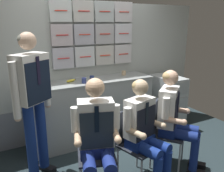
{
  "coord_description": "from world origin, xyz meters",
  "views": [
    {
      "loc": [
        -1.44,
        -2.15,
        1.86
      ],
      "look_at": [
        -0.15,
        0.3,
        1.09
      ],
      "focal_mm": 37.53,
      "sensor_mm": 36.0,
      "label": 1
    }
  ],
  "objects_px": {
    "crew_member_right": "(175,115)",
    "crew_member_standing": "(32,94)",
    "folding_chair_right": "(161,126)",
    "snack_banana": "(71,81)",
    "water_bottle_tall": "(32,74)",
    "folding_chair_center": "(134,137)",
    "service_trolley": "(167,99)",
    "espresso_cup_small": "(92,78)",
    "crew_member_center": "(145,129)",
    "folding_chair_left": "(96,144)",
    "crew_member_left": "(97,135)"
  },
  "relations": [
    {
      "from": "service_trolley",
      "to": "crew_member_left",
      "type": "bearing_deg",
      "value": -149.73
    },
    {
      "from": "snack_banana",
      "to": "folding_chair_left",
      "type": "bearing_deg",
      "value": -95.32
    },
    {
      "from": "crew_member_center",
      "to": "crew_member_standing",
      "type": "distance_m",
      "value": 1.34
    },
    {
      "from": "crew_member_center",
      "to": "crew_member_left",
      "type": "bearing_deg",
      "value": 173.86
    },
    {
      "from": "folding_chair_center",
      "to": "crew_member_right",
      "type": "height_order",
      "value": "crew_member_right"
    },
    {
      "from": "water_bottle_tall",
      "to": "snack_banana",
      "type": "distance_m",
      "value": 0.56
    },
    {
      "from": "folding_chair_left",
      "to": "crew_member_center",
      "type": "bearing_deg",
      "value": -22.29
    },
    {
      "from": "crew_member_right",
      "to": "crew_member_center",
      "type": "bearing_deg",
      "value": -168.53
    },
    {
      "from": "crew_member_standing",
      "to": "espresso_cup_small",
      "type": "bearing_deg",
      "value": 27.86
    },
    {
      "from": "crew_member_right",
      "to": "crew_member_standing",
      "type": "bearing_deg",
      "value": 158.46
    },
    {
      "from": "service_trolley",
      "to": "folding_chair_center",
      "type": "height_order",
      "value": "service_trolley"
    },
    {
      "from": "folding_chair_left",
      "to": "folding_chair_right",
      "type": "xyz_separation_m",
      "value": [
        0.95,
        0.02,
        0.0
      ]
    },
    {
      "from": "service_trolley",
      "to": "espresso_cup_small",
      "type": "height_order",
      "value": "espresso_cup_small"
    },
    {
      "from": "crew_member_right",
      "to": "espresso_cup_small",
      "type": "height_order",
      "value": "crew_member_right"
    },
    {
      "from": "folding_chair_right",
      "to": "espresso_cup_small",
      "type": "height_order",
      "value": "espresso_cup_small"
    },
    {
      "from": "service_trolley",
      "to": "folding_chair_center",
      "type": "xyz_separation_m",
      "value": [
        -1.39,
        -1.02,
        0.05
      ]
    },
    {
      "from": "folding_chair_right",
      "to": "snack_banana",
      "type": "relative_size",
      "value": 4.99
    },
    {
      "from": "crew_member_standing",
      "to": "crew_member_left",
      "type": "bearing_deg",
      "value": -53.81
    },
    {
      "from": "service_trolley",
      "to": "folding_chair_left",
      "type": "xyz_separation_m",
      "value": [
        -1.86,
        -0.97,
        0.05
      ]
    },
    {
      "from": "folding_chair_center",
      "to": "snack_banana",
      "type": "distance_m",
      "value": 1.31
    },
    {
      "from": "folding_chair_center",
      "to": "crew_member_center",
      "type": "xyz_separation_m",
      "value": [
        0.05,
        -0.16,
        0.16
      ]
    },
    {
      "from": "service_trolley",
      "to": "folding_chair_center",
      "type": "distance_m",
      "value": 1.73
    },
    {
      "from": "service_trolley",
      "to": "crew_member_right",
      "type": "bearing_deg",
      "value": -127.27
    },
    {
      "from": "folding_chair_right",
      "to": "crew_member_standing",
      "type": "height_order",
      "value": "crew_member_standing"
    },
    {
      "from": "water_bottle_tall",
      "to": "snack_banana",
      "type": "height_order",
      "value": "water_bottle_tall"
    },
    {
      "from": "folding_chair_right",
      "to": "water_bottle_tall",
      "type": "xyz_separation_m",
      "value": [
        -1.37,
        1.22,
        0.6
      ]
    },
    {
      "from": "crew_member_right",
      "to": "snack_banana",
      "type": "relative_size",
      "value": 7.5
    },
    {
      "from": "service_trolley",
      "to": "espresso_cup_small",
      "type": "relative_size",
      "value": 11.56
    },
    {
      "from": "folding_chair_right",
      "to": "crew_member_center",
      "type": "bearing_deg",
      "value": -151.8
    },
    {
      "from": "crew_member_center",
      "to": "folding_chair_right",
      "type": "distance_m",
      "value": 0.51
    },
    {
      "from": "folding_chair_left",
      "to": "crew_member_center",
      "type": "height_order",
      "value": "crew_member_center"
    },
    {
      "from": "crew_member_right",
      "to": "espresso_cup_small",
      "type": "xyz_separation_m",
      "value": [
        -0.64,
        1.13,
        0.31
      ]
    },
    {
      "from": "service_trolley",
      "to": "folding_chair_center",
      "type": "bearing_deg",
      "value": -143.78
    },
    {
      "from": "folding_chair_right",
      "to": "crew_member_right",
      "type": "bearing_deg",
      "value": -50.54
    },
    {
      "from": "folding_chair_left",
      "to": "crew_member_left",
      "type": "height_order",
      "value": "crew_member_left"
    },
    {
      "from": "folding_chair_center",
      "to": "water_bottle_tall",
      "type": "xyz_separation_m",
      "value": [
        -0.89,
        1.3,
        0.6
      ]
    },
    {
      "from": "service_trolley",
      "to": "espresso_cup_small",
      "type": "distance_m",
      "value": 1.55
    },
    {
      "from": "crew_member_center",
      "to": "folding_chair_left",
      "type": "bearing_deg",
      "value": 157.71
    },
    {
      "from": "folding_chair_right",
      "to": "crew_member_right",
      "type": "distance_m",
      "value": 0.24
    },
    {
      "from": "folding_chair_right",
      "to": "crew_member_standing",
      "type": "relative_size",
      "value": 0.49
    },
    {
      "from": "folding_chair_left",
      "to": "crew_member_standing",
      "type": "bearing_deg",
      "value": 135.98
    },
    {
      "from": "service_trolley",
      "to": "crew_member_left",
      "type": "height_order",
      "value": "crew_member_left"
    },
    {
      "from": "service_trolley",
      "to": "espresso_cup_small",
      "type": "xyz_separation_m",
      "value": [
        -1.46,
        0.06,
        0.54
      ]
    },
    {
      "from": "snack_banana",
      "to": "crew_member_left",
      "type": "bearing_deg",
      "value": -96.92
    },
    {
      "from": "crew_member_standing",
      "to": "snack_banana",
      "type": "relative_size",
      "value": 10.19
    },
    {
      "from": "folding_chair_center",
      "to": "folding_chair_right",
      "type": "distance_m",
      "value": 0.48
    },
    {
      "from": "crew_member_left",
      "to": "service_trolley",
      "type": "bearing_deg",
      "value": 30.27
    },
    {
      "from": "crew_member_center",
      "to": "folding_chair_right",
      "type": "relative_size",
      "value": 1.46
    },
    {
      "from": "crew_member_center",
      "to": "water_bottle_tall",
      "type": "bearing_deg",
      "value": 122.82
    },
    {
      "from": "folding_chair_left",
      "to": "water_bottle_tall",
      "type": "relative_size",
      "value": 2.78
    }
  ]
}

